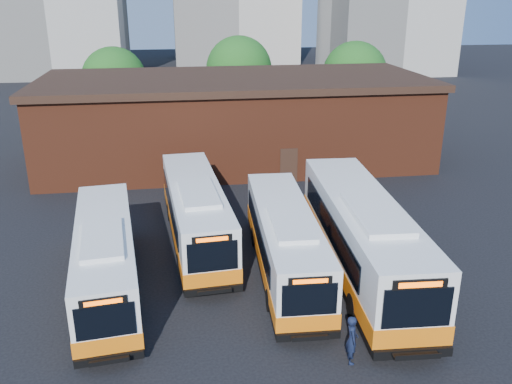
{
  "coord_description": "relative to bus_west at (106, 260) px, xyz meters",
  "views": [
    {
      "loc": [
        -4.37,
        -20.52,
        12.25
      ],
      "look_at": [
        -0.72,
        4.08,
        3.08
      ],
      "focal_mm": 38.0,
      "sensor_mm": 36.0,
      "label": 1
    }
  ],
  "objects": [
    {
      "name": "tree_west",
      "position": [
        -2.28,
        30.94,
        3.22
      ],
      "size": [
        6.0,
        6.0,
        7.65
      ],
      "color": "#382314",
      "rests_on": "ground"
    },
    {
      "name": "tree_east",
      "position": [
        20.72,
        29.94,
        3.4
      ],
      "size": [
        6.24,
        6.24,
        7.96
      ],
      "color": "#382314",
      "rests_on": "ground"
    },
    {
      "name": "bus_west",
      "position": [
        0.0,
        0.0,
        0.0
      ],
      "size": [
        3.62,
        11.7,
        3.14
      ],
      "rotation": [
        0.0,
        0.0,
        0.11
      ],
      "color": "white",
      "rests_on": "ground"
    },
    {
      "name": "ground",
      "position": [
        7.72,
        -1.06,
        -1.43
      ],
      "size": [
        220.0,
        220.0,
        0.0
      ],
      "primitive_type": "plane",
      "color": "black"
    },
    {
      "name": "bus_mideast",
      "position": [
        7.96,
        0.39,
        0.02
      ],
      "size": [
        2.91,
        11.8,
        3.19
      ],
      "rotation": [
        0.0,
        0.0,
        -0.04
      ],
      "color": "white",
      "rests_on": "ground"
    },
    {
      "name": "depot_building",
      "position": [
        7.72,
        18.93,
        1.83
      ],
      "size": [
        28.6,
        12.6,
        6.4
      ],
      "color": "maroon",
      "rests_on": "ground"
    },
    {
      "name": "bus_east",
      "position": [
        11.39,
        -0.18,
        0.29
      ],
      "size": [
        3.6,
        14.01,
        3.78
      ],
      "rotation": [
        0.0,
        0.0,
        -0.05
      ],
      "color": "white",
      "rests_on": "ground"
    },
    {
      "name": "bus_midwest",
      "position": [
        4.06,
        4.34,
        0.08
      ],
      "size": [
        3.42,
        12.36,
        3.33
      ],
      "rotation": [
        0.0,
        0.0,
        0.08
      ],
      "color": "white",
      "rests_on": "ground"
    },
    {
      "name": "transit_worker",
      "position": [
        8.98,
        -6.35,
        -0.52
      ],
      "size": [
        0.52,
        0.72,
        1.82
      ],
      "primitive_type": "imported",
      "rotation": [
        0.0,
        0.0,
        1.43
      ],
      "color": "black",
      "rests_on": "ground"
    },
    {
      "name": "tree_mid",
      "position": [
        9.72,
        32.94,
        3.65
      ],
      "size": [
        6.56,
        6.56,
        8.36
      ],
      "color": "#382314",
      "rests_on": "ground"
    }
  ]
}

